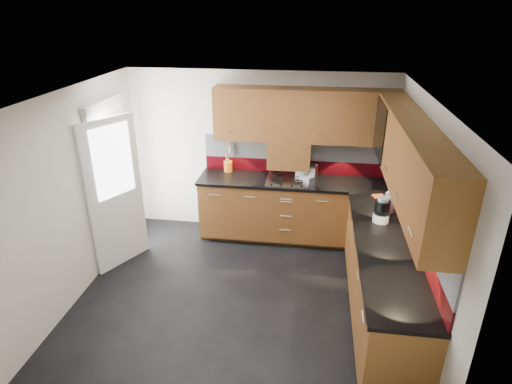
# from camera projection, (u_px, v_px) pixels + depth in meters

# --- Properties ---
(room) EXTENTS (4.00, 3.80, 2.64)m
(room) POSITION_uv_depth(u_px,v_px,m) (237.00, 182.00, 4.52)
(room) COLOR black
(base_cabinets) EXTENTS (2.70, 3.20, 0.95)m
(base_cabinets) POSITION_uv_depth(u_px,v_px,m) (330.00, 242.00, 5.46)
(base_cabinets) COLOR #613115
(base_cabinets) RESTS_ON room
(countertop) EXTENTS (2.72, 3.22, 0.04)m
(countertop) POSITION_uv_depth(u_px,v_px,m) (332.00, 208.00, 5.26)
(countertop) COLOR black
(countertop) RESTS_ON base_cabinets
(backsplash) EXTENTS (2.70, 3.20, 0.54)m
(backsplash) POSITION_uv_depth(u_px,v_px,m) (351.00, 181.00, 5.31)
(backsplash) COLOR maroon
(backsplash) RESTS_ON countertop
(upper_cabinets) EXTENTS (2.50, 3.20, 0.72)m
(upper_cabinets) POSITION_uv_depth(u_px,v_px,m) (353.00, 135.00, 4.93)
(upper_cabinets) COLOR #613115
(upper_cabinets) RESTS_ON room
(extractor_hood) EXTENTS (0.60, 0.33, 0.40)m
(extractor_hood) POSITION_uv_depth(u_px,v_px,m) (289.00, 154.00, 6.03)
(extractor_hood) COLOR #613115
(extractor_hood) RESTS_ON room
(glass_cabinet) EXTENTS (0.32, 0.80, 0.66)m
(glass_cabinet) POSITION_uv_depth(u_px,v_px,m) (393.00, 128.00, 5.11)
(glass_cabinet) COLOR black
(glass_cabinet) RESTS_ON room
(back_door) EXTENTS (0.42, 1.19, 2.04)m
(back_door) POSITION_uv_depth(u_px,v_px,m) (114.00, 186.00, 5.61)
(back_door) COLOR white
(back_door) RESTS_ON room
(gas_hob) EXTENTS (0.59, 0.52, 0.05)m
(gas_hob) POSITION_uv_depth(u_px,v_px,m) (288.00, 180.00, 6.01)
(gas_hob) COLOR silver
(gas_hob) RESTS_ON countertop
(utensil_pot) EXTENTS (0.12, 0.12, 0.45)m
(utensil_pot) POSITION_uv_depth(u_px,v_px,m) (228.00, 165.00, 6.31)
(utensil_pot) COLOR #C75A12
(utensil_pot) RESTS_ON countertop
(toaster) EXTENTS (0.32, 0.24, 0.21)m
(toaster) POSITION_uv_depth(u_px,v_px,m) (307.00, 172.00, 6.06)
(toaster) COLOR silver
(toaster) RESTS_ON countertop
(food_processor) EXTENTS (0.18, 0.18, 0.30)m
(food_processor) POSITION_uv_depth(u_px,v_px,m) (382.00, 211.00, 4.84)
(food_processor) COLOR white
(food_processor) RESTS_ON countertop
(paper_towel) EXTENTS (0.15, 0.15, 0.24)m
(paper_towel) POSITION_uv_depth(u_px,v_px,m) (390.00, 203.00, 5.07)
(paper_towel) COLOR white
(paper_towel) RESTS_ON countertop
(orange_cloth) EXTENTS (0.18, 0.16, 0.02)m
(orange_cloth) POSITION_uv_depth(u_px,v_px,m) (379.00, 196.00, 5.51)
(orange_cloth) COLOR #DB4618
(orange_cloth) RESTS_ON countertop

